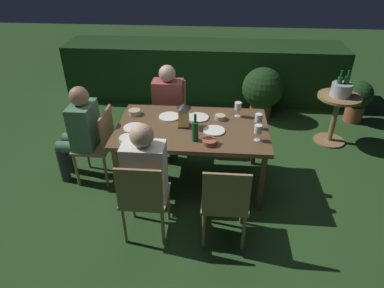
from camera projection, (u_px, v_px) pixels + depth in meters
ground_plane at (192, 181)px, 4.03m from camera, size 16.00×16.00×0.00m
dining_table at (192, 131)px, 3.67m from camera, size 1.62×0.99×0.74m
chair_side_left_a at (143, 197)px, 3.05m from camera, size 0.42×0.40×0.87m
person_in_cream at (147, 170)px, 3.14m from camera, size 0.38×0.47×1.15m
chair_side_left_b at (225, 201)px, 3.00m from camera, size 0.42×0.40×0.87m
chair_side_right_a at (170, 110)px, 4.56m from camera, size 0.42×0.40×0.87m
person_in_rust at (168, 106)px, 4.31m from camera, size 0.38×0.47×1.15m
chair_head_near at (99, 142)px, 3.85m from camera, size 0.40×0.42×0.87m
person_in_green at (80, 130)px, 3.78m from camera, size 0.48×0.38×1.15m
lantern_centerpiece at (184, 114)px, 3.57m from camera, size 0.15×0.15×0.27m
green_bottle_on_table at (195, 131)px, 3.34m from camera, size 0.07×0.07×0.29m
wine_glass_a at (259, 119)px, 3.55m from camera, size 0.08×0.08×0.17m
wine_glass_b at (258, 130)px, 3.34m from camera, size 0.08×0.08×0.17m
wine_glass_c at (238, 107)px, 3.79m from camera, size 0.08×0.08×0.17m
plate_a at (134, 128)px, 3.61m from camera, size 0.23×0.23×0.01m
plate_b at (214, 131)px, 3.55m from camera, size 0.23×0.23×0.01m
plate_c at (169, 117)px, 3.83m from camera, size 0.24×0.24×0.01m
plate_d at (198, 117)px, 3.81m from camera, size 0.24×0.24×0.01m
bowl_olives at (220, 117)px, 3.77m from camera, size 0.12×0.12×0.05m
bowl_bread at (127, 139)px, 3.36m from camera, size 0.16×0.16×0.05m
bowl_salad at (135, 112)px, 3.87m from camera, size 0.14×0.14×0.06m
bowl_dip at (209, 142)px, 3.32m from camera, size 0.14×0.14×0.05m
side_table at (336, 112)px, 4.57m from camera, size 0.56×0.56×0.69m
ice_bucket at (342, 89)px, 4.40m from camera, size 0.26×0.26×0.34m
hedge_backdrop at (204, 71)px, 5.92m from camera, size 4.65×0.85×0.93m
potted_plant_by_hedge at (262, 90)px, 5.21m from camera, size 0.63×0.63×0.81m
potted_plant_corner at (358, 98)px, 5.15m from camera, size 0.42×0.42×0.65m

